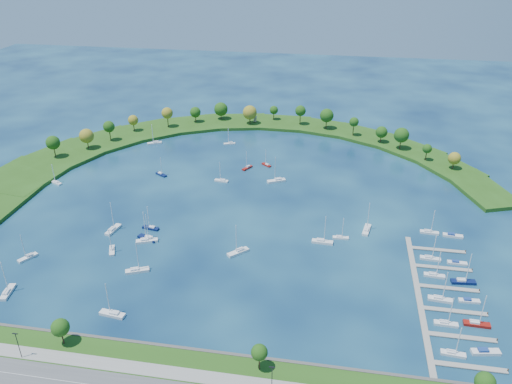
% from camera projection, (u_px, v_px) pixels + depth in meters
% --- Properties ---
extents(ground, '(700.00, 700.00, 0.00)m').
position_uv_depth(ground, '(245.00, 203.00, 252.71)').
color(ground, '#07183D').
rests_on(ground, ground).
extents(breakwater, '(286.74, 247.64, 2.00)m').
position_uv_depth(breakwater, '(184.00, 157.00, 301.72)').
color(breakwater, '#254913').
rests_on(breakwater, ground).
extents(breakwater_trees, '(238.32, 95.38, 14.01)m').
position_uv_depth(breakwater_trees, '(247.00, 123.00, 327.86)').
color(breakwater_trees, '#382314').
rests_on(breakwater_trees, breakwater).
extents(harbor_tower, '(2.60, 2.60, 4.06)m').
position_uv_depth(harbor_tower, '(255.00, 119.00, 353.44)').
color(harbor_tower, gray).
rests_on(harbor_tower, breakwater).
extents(dock_system, '(24.28, 82.00, 1.60)m').
position_uv_depth(dock_system, '(439.00, 298.00, 186.57)').
color(dock_system, gray).
rests_on(dock_system, ground).
extents(moored_boat_0, '(8.90, 8.76, 14.34)m').
position_uv_depth(moored_boat_0, '(238.00, 251.00, 212.58)').
color(moored_boat_0, silver).
rests_on(moored_boat_0, ground).
extents(moored_boat_1, '(9.72, 3.83, 13.90)m').
position_uv_depth(moored_boat_1, '(112.00, 313.00, 178.10)').
color(moored_boat_1, silver).
rests_on(moored_boat_1, ground).
extents(moored_boat_2, '(4.97, 7.89, 11.26)m').
position_uv_depth(moored_boat_2, '(112.00, 250.00, 213.87)').
color(moored_boat_2, silver).
rests_on(moored_boat_2, ground).
extents(moored_boat_3, '(7.25, 2.52, 10.47)m').
position_uv_depth(moored_boat_3, '(341.00, 237.00, 222.86)').
color(moored_boat_3, silver).
rests_on(moored_boat_3, ground).
extents(moored_boat_4, '(9.74, 5.83, 13.85)m').
position_uv_depth(moored_boat_4, '(147.00, 240.00, 220.35)').
color(moored_boat_4, silver).
rests_on(moored_boat_4, ground).
extents(moored_boat_5, '(9.71, 6.15, 13.87)m').
position_uv_depth(moored_boat_5, '(137.00, 270.00, 200.99)').
color(moored_boat_5, silver).
rests_on(moored_boat_5, ground).
extents(moored_boat_6, '(10.32, 7.25, 14.94)m').
position_uv_depth(moored_boat_6, '(277.00, 180.00, 273.37)').
color(moored_boat_6, silver).
rests_on(moored_boat_6, ground).
extents(moored_boat_7, '(6.14, 8.20, 12.02)m').
position_uv_depth(moored_boat_7, '(28.00, 257.00, 209.21)').
color(moored_boat_7, silver).
rests_on(moored_boat_7, ground).
extents(moored_boat_8, '(4.46, 10.04, 14.27)m').
position_uv_depth(moored_boat_8, '(113.00, 229.00, 228.51)').
color(moored_boat_8, silver).
rests_on(moored_boat_8, ground).
extents(moored_boat_9, '(7.88, 3.01, 11.29)m').
position_uv_depth(moored_boat_9, '(222.00, 180.00, 273.72)').
color(moored_boat_9, silver).
rests_on(moored_boat_9, ground).
extents(moored_boat_10, '(8.17, 3.53, 11.62)m').
position_uv_depth(moored_boat_10, '(151.00, 227.00, 230.03)').
color(moored_boat_10, '#0A1643').
rests_on(moored_boat_10, ground).
extents(moored_boat_11, '(7.66, 4.53, 10.89)m').
position_uv_depth(moored_boat_11, '(230.00, 143.00, 321.73)').
color(moored_boat_11, silver).
rests_on(moored_boat_11, ground).
extents(moored_boat_12, '(9.21, 6.24, 13.27)m').
position_uv_depth(moored_boat_12, '(155.00, 143.00, 322.31)').
color(moored_boat_12, silver).
rests_on(moored_boat_12, ground).
extents(moored_boat_13, '(6.30, 5.68, 9.77)m').
position_uv_depth(moored_boat_13, '(266.00, 164.00, 292.40)').
color(moored_boat_13, maroon).
rests_on(moored_boat_13, ground).
extents(moored_boat_14, '(9.74, 5.60, 13.81)m').
position_uv_depth(moored_boat_14, '(147.00, 238.00, 222.25)').
color(moored_boat_14, '#0A1643').
rests_on(moored_boat_14, ground).
extents(moored_boat_15, '(5.41, 7.55, 10.97)m').
position_uv_depth(moored_boat_15, '(247.00, 167.00, 288.75)').
color(moored_boat_15, maroon).
rests_on(moored_boat_15, ground).
extents(moored_boat_16, '(7.91, 5.27, 11.36)m').
position_uv_depth(moored_boat_16, '(56.00, 182.00, 271.57)').
color(moored_boat_16, silver).
rests_on(moored_boat_16, ground).
extents(moored_boat_17, '(7.58, 5.83, 11.18)m').
position_uv_depth(moored_boat_17, '(161.00, 174.00, 280.84)').
color(moored_boat_17, '#0A1643').
rests_on(moored_boat_17, ground).
extents(moored_boat_18, '(4.21, 9.72, 13.82)m').
position_uv_depth(moored_boat_18, '(8.00, 292.00, 188.92)').
color(moored_boat_18, silver).
rests_on(moored_boat_18, ground).
extents(moored_boat_19, '(9.41, 3.09, 13.65)m').
position_uv_depth(moored_boat_19, '(322.00, 241.00, 219.70)').
color(moored_boat_19, silver).
rests_on(moored_boat_19, ground).
extents(moored_boat_20, '(4.49, 10.03, 14.25)m').
position_uv_depth(moored_boat_20, '(367.00, 229.00, 228.36)').
color(moored_boat_20, silver).
rests_on(moored_boat_20, ground).
extents(docked_boat_0, '(8.01, 2.88, 11.54)m').
position_uv_depth(docked_boat_0, '(453.00, 353.00, 161.51)').
color(docked_boat_0, silver).
rests_on(docked_boat_0, ground).
extents(docked_boat_1, '(9.56, 4.08, 1.89)m').
position_uv_depth(docked_boat_1, '(485.00, 352.00, 162.22)').
color(docked_boat_1, silver).
rests_on(docked_boat_1, ground).
extents(docked_boat_2, '(8.18, 2.53, 11.93)m').
position_uv_depth(docked_boat_2, '(446.00, 323.00, 173.85)').
color(docked_boat_2, silver).
rests_on(docked_boat_2, ground).
extents(docked_boat_3, '(9.03, 2.79, 13.16)m').
position_uv_depth(docked_boat_3, '(477.00, 323.00, 173.64)').
color(docked_boat_3, maroon).
rests_on(docked_boat_3, ground).
extents(docked_boat_4, '(9.01, 3.28, 12.97)m').
position_uv_depth(docked_boat_4, '(440.00, 299.00, 185.34)').
color(docked_boat_4, silver).
rests_on(docked_boat_4, ground).
extents(docked_boat_5, '(7.71, 2.53, 1.55)m').
position_uv_depth(docked_boat_5, '(469.00, 301.00, 184.83)').
color(docked_boat_5, silver).
rests_on(docked_boat_5, ground).
extents(docked_boat_6, '(8.22, 2.82, 11.88)m').
position_uv_depth(docked_boat_6, '(434.00, 275.00, 198.30)').
color(docked_boat_6, silver).
rests_on(docked_boat_6, ground).
extents(docked_boat_7, '(9.55, 3.52, 13.73)m').
position_uv_depth(docked_boat_7, '(463.00, 281.00, 194.59)').
color(docked_boat_7, '#0A1643').
rests_on(docked_boat_7, ground).
extents(docked_boat_8, '(8.48, 2.92, 12.26)m').
position_uv_depth(docked_boat_8, '(430.00, 258.00, 208.54)').
color(docked_boat_8, silver).
rests_on(docked_boat_8, ground).
extents(docked_boat_9, '(7.87, 2.37, 1.60)m').
position_uv_depth(docked_boat_9, '(457.00, 263.00, 205.95)').
color(docked_boat_9, silver).
rests_on(docked_boat_9, ground).
extents(docked_boat_10, '(8.34, 2.80, 12.07)m').
position_uv_depth(docked_boat_10, '(429.00, 232.00, 226.70)').
color(docked_boat_10, silver).
rests_on(docked_boat_10, ground).
extents(docked_boat_11, '(8.80, 3.10, 1.76)m').
position_uv_depth(docked_boat_11, '(453.00, 235.00, 224.32)').
color(docked_boat_11, silver).
rests_on(docked_boat_11, ground).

